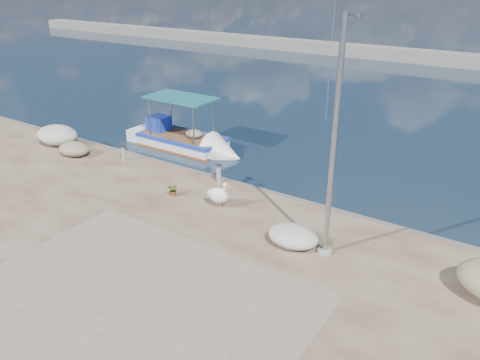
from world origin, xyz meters
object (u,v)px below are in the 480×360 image
lamp_post (334,152)px  pelican (219,195)px  bollard_near (219,173)px  boat_left (182,142)px

lamp_post → pelican: bearing=172.1°
pelican → bollard_near: pelican is taller
pelican → lamp_post: 5.31m
lamp_post → bollard_near: bearing=157.5°
bollard_near → boat_left: bearing=144.6°
pelican → boat_left: bearing=134.1°
boat_left → pelican: boat_left is taller
pelican → bollard_near: size_ratio=1.40×
boat_left → lamp_post: (10.68, -5.89, 3.56)m
pelican → lamp_post: size_ratio=0.16×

